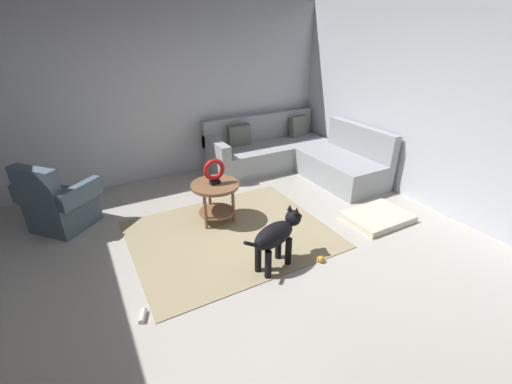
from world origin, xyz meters
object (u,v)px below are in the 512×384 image
at_px(armchair, 58,205).
at_px(dog_toy_ball, 321,259).
at_px(torus_sculpture, 214,171).
at_px(dog_toy_rope, 143,316).
at_px(sectional_couch, 294,155).
at_px(side_table, 215,193).
at_px(dog, 277,236).
at_px(dog_bed_mat, 378,217).

height_order(armchair, dog_toy_ball, armchair).
bearing_deg(torus_sculpture, dog_toy_rope, -135.34).
xyz_separation_m(torus_sculpture, dog_toy_rope, (-1.21, -1.19, -0.69)).
bearing_deg(dog_toy_ball, torus_sculpture, 115.84).
relative_size(dog_toy_ball, dog_toy_rope, 0.50).
bearing_deg(sectional_couch, torus_sculpture, -152.77).
xyz_separation_m(side_table, dog, (0.19, -1.14, -0.04)).
bearing_deg(dog_bed_mat, dog_toy_rope, -176.15).
xyz_separation_m(sectional_couch, dog_bed_mat, (-0.01, -1.94, -0.24)).
bearing_deg(dog, armchair, -151.57).
height_order(armchair, dog, armchair).
relative_size(armchair, dog_toy_rope, 6.65).
distance_m(sectional_couch, dog_toy_ball, 2.59).
relative_size(side_table, dog, 0.72).
height_order(sectional_couch, dog_bed_mat, sectional_couch).
bearing_deg(dog_toy_rope, armchair, 105.00).
bearing_deg(dog_toy_ball, dog_toy_rope, 175.93).
xyz_separation_m(torus_sculpture, dog_bed_mat, (1.85, -0.99, -0.67)).
bearing_deg(sectional_couch, armchair, -177.69).
height_order(sectional_couch, dog, sectional_couch).
height_order(armchair, side_table, armchair).
relative_size(sectional_couch, armchair, 2.26).
height_order(sectional_couch, armchair, same).
xyz_separation_m(side_table, torus_sculpture, (0.00, -0.00, 0.29)).
xyz_separation_m(sectional_couch, torus_sculpture, (-1.86, -0.96, 0.42)).
bearing_deg(dog_toy_rope, dog, 2.09).
relative_size(sectional_couch, torus_sculpture, 6.90).
bearing_deg(dog_toy_rope, torus_sculpture, 44.66).
distance_m(side_table, dog_bed_mat, 2.13).
bearing_deg(armchair, dog, 2.96).
relative_size(dog, dog_toy_rope, 5.52).
bearing_deg(sectional_couch, side_table, -152.77).
relative_size(sectional_couch, dog, 2.72).
height_order(sectional_couch, dog_toy_ball, sectional_couch).
xyz_separation_m(armchair, side_table, (1.74, -0.81, 0.09)).
relative_size(armchair, dog_bed_mat, 1.25).
bearing_deg(dog_toy_rope, sectional_couch, 35.04).
relative_size(torus_sculpture, dog_toy_rope, 2.18).
height_order(sectional_couch, torus_sculpture, sectional_couch).
bearing_deg(dog, dog_bed_mat, 79.06).
bearing_deg(sectional_couch, dog_toy_ball, -118.07).
xyz_separation_m(sectional_couch, dog_toy_rope, (-3.06, -2.15, -0.26)).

